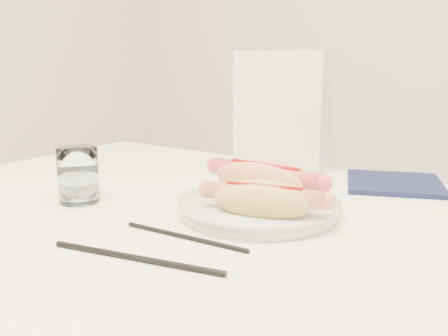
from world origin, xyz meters
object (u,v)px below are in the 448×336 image
Objects in this scene: hotdog_right at (264,200)px; water_glass at (78,175)px; plate at (259,209)px; hotdog_left at (265,179)px; table at (215,252)px; napkin_box at (283,111)px.

hotdog_right is 0.32m from water_glass.
plate is 0.07m from hotdog_right.
hotdog_right is at bearing -57.23° from hotdog_left.
water_glass is (-0.27, -0.15, 0.00)m from hotdog_left.
water_glass is (-0.23, -0.07, 0.11)m from table.
water_glass reaches higher than hotdog_left.
table is at bearing 158.97° from hotdog_right.
napkin_box reaches higher than hotdog_right.
plate is 1.38× the size of hotdog_right.
hotdog_right is (0.05, -0.09, -0.00)m from hotdog_left.
table is 4.90× the size of napkin_box.
water_glass is 0.45m from napkin_box.
table is at bearing 16.66° from water_glass.
table is at bearing -88.79° from napkin_box.
napkin_box is (0.15, 0.42, 0.08)m from water_glass.
water_glass is (-0.32, -0.06, 0.00)m from hotdog_right.
plate reaches higher than table.
hotdog_left is at bearing 109.01° from plate.
table is 13.23× the size of water_glass.
napkin_box is (-0.16, 0.36, 0.08)m from hotdog_right.
napkin_box is (-0.07, 0.35, 0.18)m from table.
plate is at bearing 20.89° from water_glass.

